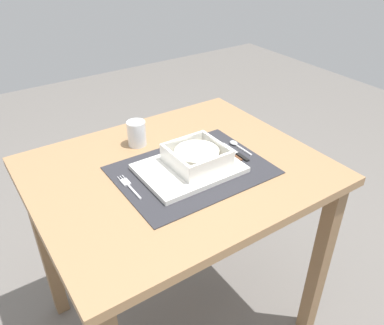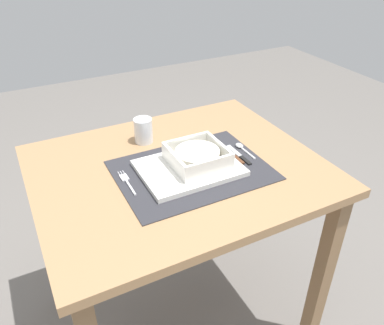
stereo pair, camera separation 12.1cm
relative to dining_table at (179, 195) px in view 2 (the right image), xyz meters
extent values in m
plane|color=slate|center=(0.00, 0.00, -0.64)|extent=(6.00, 6.00, 0.00)
cube|color=#A37A51|center=(0.00, 0.00, 0.10)|extent=(0.90, 0.74, 0.03)
cube|color=olive|center=(0.40, -0.32, -0.28)|extent=(0.05, 0.05, 0.73)
cube|color=olive|center=(-0.40, 0.32, -0.28)|extent=(0.05, 0.05, 0.73)
cube|color=olive|center=(0.40, 0.32, -0.28)|extent=(0.05, 0.05, 0.73)
cube|color=#2D2D33|center=(0.03, -0.04, 0.12)|extent=(0.47, 0.35, 0.00)
cube|color=white|center=(0.02, -0.04, 0.13)|extent=(0.31, 0.23, 0.02)
cube|color=white|center=(0.05, -0.04, 0.14)|extent=(0.17, 0.17, 0.01)
cube|color=white|center=(-0.03, -0.04, 0.17)|extent=(0.01, 0.17, 0.05)
cube|color=white|center=(0.13, -0.04, 0.17)|extent=(0.01, 0.17, 0.05)
cube|color=white|center=(0.05, -0.12, 0.17)|extent=(0.15, 0.01, 0.05)
cube|color=white|center=(0.05, 0.04, 0.17)|extent=(0.15, 0.01, 0.05)
cylinder|color=silver|center=(0.05, -0.04, 0.16)|extent=(0.14, 0.14, 0.04)
cube|color=silver|center=(-0.18, -0.05, 0.12)|extent=(0.01, 0.08, 0.00)
cube|color=silver|center=(-0.18, 0.01, 0.12)|extent=(0.02, 0.04, 0.00)
cylinder|color=silver|center=(-0.18, 0.04, 0.12)|extent=(0.00, 0.02, 0.00)
cylinder|color=silver|center=(-0.18, 0.04, 0.12)|extent=(0.00, 0.02, 0.00)
cylinder|color=silver|center=(-0.17, 0.04, 0.12)|extent=(0.00, 0.02, 0.00)
cube|color=silver|center=(0.24, -0.04, 0.12)|extent=(0.01, 0.08, 0.00)
ellipsoid|color=silver|center=(0.24, 0.01, 0.12)|extent=(0.02, 0.03, 0.01)
cube|color=black|center=(0.21, -0.08, 0.12)|extent=(0.01, 0.06, 0.01)
cube|color=silver|center=(0.21, -0.01, 0.12)|extent=(0.01, 0.08, 0.00)
cube|color=#59331E|center=(0.19, -0.06, 0.12)|extent=(0.01, 0.06, 0.01)
cube|color=silver|center=(0.19, 0.00, 0.12)|extent=(0.01, 0.07, 0.00)
cylinder|color=white|center=(-0.04, 0.20, 0.16)|extent=(0.06, 0.06, 0.09)
cylinder|color=#C64C1E|center=(-0.04, 0.20, 0.14)|extent=(0.05, 0.05, 0.05)
camera|label=1|loc=(-0.54, -0.89, 0.79)|focal=36.46mm
camera|label=2|loc=(-0.44, -0.95, 0.79)|focal=36.46mm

